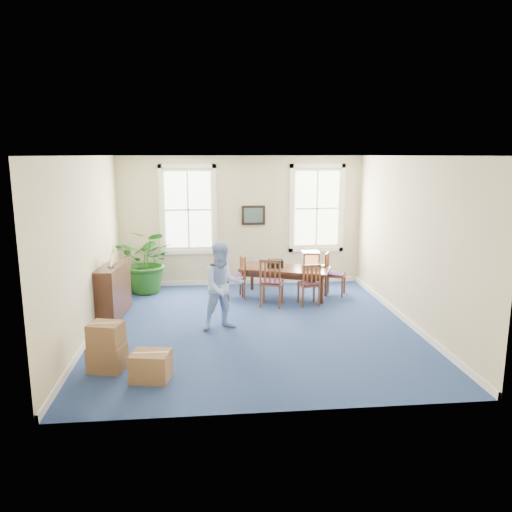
{
  "coord_description": "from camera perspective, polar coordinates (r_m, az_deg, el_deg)",
  "views": [
    {
      "loc": [
        -0.88,
        -9.02,
        3.21
      ],
      "look_at": [
        0.1,
        0.6,
        1.25
      ],
      "focal_mm": 35.0,
      "sensor_mm": 36.0,
      "label": 1
    }
  ],
  "objects": [
    {
      "name": "conference_table",
      "position": [
        11.53,
        3.36,
        -2.98
      ],
      "size": [
        2.19,
        1.57,
        0.68
      ],
      "primitive_type": null,
      "rotation": [
        0.0,
        0.0,
        -0.37
      ],
      "color": "#442417",
      "rests_on": "ground"
    },
    {
      "name": "chair_end_left",
      "position": [
        11.37,
        -2.51,
        -2.41
      ],
      "size": [
        0.51,
        0.51,
        0.98
      ],
      "primitive_type": null,
      "rotation": [
        0.0,
        0.0,
        -1.39
      ],
      "color": "brown",
      "rests_on": "ground"
    },
    {
      "name": "ceiling",
      "position": [
        9.07,
        -0.25,
        11.39
      ],
      "size": [
        6.5,
        6.5,
        0.0
      ],
      "primitive_type": "plane",
      "rotation": [
        3.14,
        0.0,
        0.0
      ],
      "color": "white",
      "rests_on": "ground"
    },
    {
      "name": "wall_right",
      "position": [
        9.95,
        17.22,
        1.63
      ],
      "size": [
        0.0,
        6.5,
        6.5
      ],
      "primitive_type": "plane",
      "rotation": [
        1.57,
        0.0,
        -1.57
      ],
      "color": "beige",
      "rests_on": "ground"
    },
    {
      "name": "window_left",
      "position": [
        12.33,
        -7.77,
        5.26
      ],
      "size": [
        1.4,
        0.12,
        2.2
      ],
      "primitive_type": null,
      "color": "white",
      "rests_on": "ground"
    },
    {
      "name": "wall_left",
      "position": [
        9.41,
        -18.75,
        0.99
      ],
      "size": [
        0.0,
        6.5,
        6.5
      ],
      "primitive_type": "plane",
      "rotation": [
        1.57,
        0.0,
        1.57
      ],
      "color": "beige",
      "rests_on": "ground"
    },
    {
      "name": "baseboard_right",
      "position": [
        10.3,
        16.56,
        -6.84
      ],
      "size": [
        0.04,
        6.5,
        0.12
      ],
      "primitive_type": "cube",
      "color": "white",
      "rests_on": "ground"
    },
    {
      "name": "floor",
      "position": [
        9.62,
        -0.23,
        -8.04
      ],
      "size": [
        6.5,
        6.5,
        0.0
      ],
      "primitive_type": "plane",
      "color": "navy",
      "rests_on": "ground"
    },
    {
      "name": "wall_picture",
      "position": [
        12.37,
        -0.3,
        4.68
      ],
      "size": [
        0.58,
        0.06,
        0.48
      ],
      "primitive_type": null,
      "color": "black",
      "rests_on": "ground"
    },
    {
      "name": "brochure_rack",
      "position": [
        10.26,
        -16.09,
        -0.55
      ],
      "size": [
        0.34,
        0.57,
        0.26
      ],
      "primitive_type": null,
      "rotation": [
        0.0,
        0.0,
        -0.43
      ],
      "color": "#99999E",
      "rests_on": "credenza"
    },
    {
      "name": "equipment_bag",
      "position": [
        11.44,
        2.23,
        -0.86
      ],
      "size": [
        0.38,
        0.27,
        0.18
      ],
      "primitive_type": "cube",
      "rotation": [
        0.0,
        0.0,
        -0.1
      ],
      "color": "black",
      "rests_on": "conference_table"
    },
    {
      "name": "credenza",
      "position": [
        10.41,
        -16.0,
        -4.01
      ],
      "size": [
        0.52,
        1.34,
        1.03
      ],
      "primitive_type": "cube",
      "rotation": [
        0.0,
        0.0,
        -0.11
      ],
      "color": "#442417",
      "rests_on": "ground"
    },
    {
      "name": "wall_back",
      "position": [
        12.41,
        -1.7,
        4.0
      ],
      "size": [
        6.5,
        0.0,
        6.5
      ],
      "primitive_type": "plane",
      "rotation": [
        1.57,
        0.0,
        0.0
      ],
      "color": "beige",
      "rests_on": "ground"
    },
    {
      "name": "baseboard_back",
      "position": [
        12.67,
        -1.65,
        -2.94
      ],
      "size": [
        6.0,
        0.04,
        0.12
      ],
      "primitive_type": "cube",
      "color": "white",
      "rests_on": "ground"
    },
    {
      "name": "window_right",
      "position": [
        12.63,
        6.96,
        5.42
      ],
      "size": [
        1.4,
        0.12,
        2.2
      ],
      "primitive_type": null,
      "color": "white",
      "rests_on": "ground"
    },
    {
      "name": "chair_end_right",
      "position": [
        11.73,
        9.07,
        -2.06
      ],
      "size": [
        0.59,
        0.59,
        0.99
      ],
      "primitive_type": null,
      "rotation": [
        0.0,
        0.0,
        1.16
      ],
      "color": "brown",
      "rests_on": "ground"
    },
    {
      "name": "baseboard_left",
      "position": [
        9.78,
        -17.99,
        -7.91
      ],
      "size": [
        0.04,
        6.5,
        0.12
      ],
      "primitive_type": "cube",
      "color": "white",
      "rests_on": "ground"
    },
    {
      "name": "potted_plant",
      "position": [
        12.02,
        -12.24,
        -0.56
      ],
      "size": [
        1.67,
        1.55,
        1.52
      ],
      "primitive_type": "imported",
      "rotation": [
        0.0,
        0.0,
        -0.31
      ],
      "color": "#1D5619",
      "rests_on": "ground"
    },
    {
      "name": "crt_tv",
      "position": [
        11.56,
        6.24,
        -0.35
      ],
      "size": [
        0.42,
        0.46,
        0.36
      ],
      "primitive_type": null,
      "rotation": [
        0.0,
        0.0,
        -0.07
      ],
      "color": "#B7B7BC",
      "rests_on": "conference_table"
    },
    {
      "name": "cardboard_boxes",
      "position": [
        8.02,
        -15.16,
        -9.54
      ],
      "size": [
        1.66,
        1.66,
        0.79
      ],
      "primitive_type": null,
      "rotation": [
        0.0,
        0.0,
        -0.23
      ],
      "color": "brown",
      "rests_on": "ground"
    },
    {
      "name": "wall_front",
      "position": [
        6.06,
        2.75,
        -3.99
      ],
      "size": [
        6.5,
        0.0,
        6.5
      ],
      "primitive_type": "plane",
      "rotation": [
        -1.57,
        0.0,
        0.0
      ],
      "color": "beige",
      "rests_on": "ground"
    },
    {
      "name": "chair_near_right",
      "position": [
        10.92,
        6.05,
        -3.16
      ],
      "size": [
        0.46,
        0.46,
        0.93
      ],
      "primitive_type": null,
      "rotation": [
        0.0,
        0.0,
        3.25
      ],
      "color": "brown",
      "rests_on": "ground"
    },
    {
      "name": "game_console",
      "position": [
        11.61,
        7.59,
        -1.12
      ],
      "size": [
        0.16,
        0.19,
        0.04
      ],
      "primitive_type": "cube",
      "rotation": [
        0.0,
        0.0,
        -0.1
      ],
      "color": "white",
      "rests_on": "conference_table"
    },
    {
      "name": "man",
      "position": [
        9.27,
        -3.78,
        -3.45
      ],
      "size": [
        0.95,
        0.82,
        1.66
      ],
      "primitive_type": "imported",
      "rotation": [
        0.0,
        0.0,
        0.27
      ],
      "color": "#9ABAF8",
      "rests_on": "ground"
    },
    {
      "name": "chair_near_left",
      "position": [
        10.77,
        1.8,
        -2.96
      ],
      "size": [
        0.59,
        0.59,
        1.06
      ],
      "primitive_type": null,
      "rotation": [
        0.0,
        0.0,
        2.85
      ],
      "color": "brown",
      "rests_on": "ground"
    }
  ]
}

